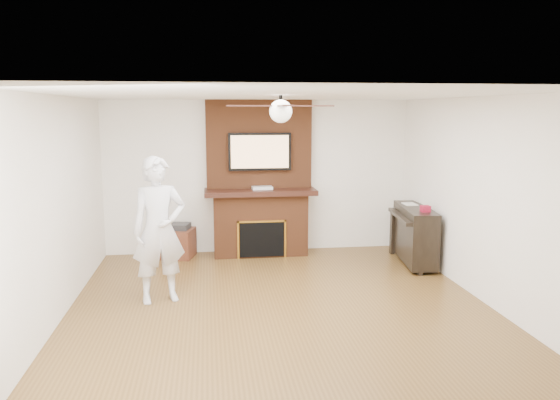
{
  "coord_description": "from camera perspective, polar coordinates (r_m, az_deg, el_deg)",
  "views": [
    {
      "loc": [
        -0.83,
        -6.16,
        2.33
      ],
      "look_at": [
        0.11,
        0.9,
        1.16
      ],
      "focal_mm": 35.0,
      "sensor_mm": 36.0,
      "label": 1
    }
  ],
  "objects": [
    {
      "name": "candle_green",
      "position": [
        8.8,
        -2.61,
        -5.74
      ],
      "size": [
        0.06,
        0.06,
        0.08
      ],
      "primitive_type": "cylinder",
      "color": "#408434",
      "rests_on": "ground"
    },
    {
      "name": "ceiling_fan",
      "position": [
        6.22,
        0.07,
        9.36
      ],
      "size": [
        1.21,
        1.21,
        0.31
      ],
      "color": "black",
      "rests_on": "room_shell"
    },
    {
      "name": "candle_cream",
      "position": [
        8.82,
        -1.34,
        -5.61
      ],
      "size": [
        0.08,
        0.08,
        0.11
      ],
      "primitive_type": "cylinder",
      "color": "beige",
      "rests_on": "ground"
    },
    {
      "name": "piano",
      "position": [
        8.6,
        13.86,
        -3.42
      ],
      "size": [
        0.65,
        1.38,
        0.96
      ],
      "rotation": [
        0.0,
        0.0,
        -0.13
      ],
      "color": "black",
      "rests_on": "ground"
    },
    {
      "name": "room_shell",
      "position": [
        6.31,
        0.07,
        -0.5
      ],
      "size": [
        5.36,
        5.86,
        2.86
      ],
      "color": "#553919",
      "rests_on": "ground"
    },
    {
      "name": "cable_box",
      "position": [
        8.74,
        -1.87,
        1.28
      ],
      "size": [
        0.33,
        0.2,
        0.05
      ],
      "primitive_type": "cube",
      "rotation": [
        0.0,
        0.0,
        0.06
      ],
      "color": "silver",
      "rests_on": "fireplace"
    },
    {
      "name": "fireplace",
      "position": [
        8.85,
        -2.13,
        0.67
      ],
      "size": [
        1.78,
        0.64,
        2.5
      ],
      "color": "brown",
      "rests_on": "ground"
    },
    {
      "name": "candle_blue",
      "position": [
        8.83,
        -1.08,
        -5.71
      ],
      "size": [
        0.06,
        0.06,
        0.07
      ],
      "primitive_type": "cylinder",
      "color": "#344F9D",
      "rests_on": "ground"
    },
    {
      "name": "tv",
      "position": [
        8.73,
        -2.13,
        5.07
      ],
      "size": [
        1.0,
        0.08,
        0.6
      ],
      "color": "black",
      "rests_on": "fireplace"
    },
    {
      "name": "candle_orange",
      "position": [
        8.86,
        -3.54,
        -5.47
      ],
      "size": [
        0.06,
        0.06,
        0.13
      ],
      "primitive_type": "cylinder",
      "color": "#E6401B",
      "rests_on": "ground"
    },
    {
      "name": "person",
      "position": [
        6.79,
        -12.53,
        -3.08
      ],
      "size": [
        0.75,
        0.61,
        1.79
      ],
      "primitive_type": "imported",
      "rotation": [
        0.0,
        0.0,
        0.29
      ],
      "color": "silver",
      "rests_on": "ground"
    },
    {
      "name": "side_table",
      "position": [
        8.9,
        -10.61,
        -4.3
      ],
      "size": [
        0.58,
        0.58,
        0.55
      ],
      "rotation": [
        0.0,
        0.0,
        -0.26
      ],
      "color": "#552718",
      "rests_on": "ground"
    }
  ]
}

